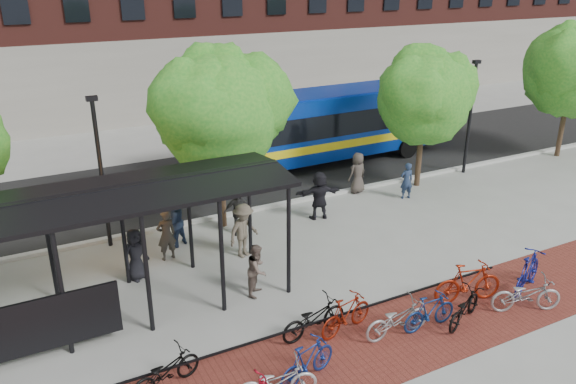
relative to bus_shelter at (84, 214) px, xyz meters
name	(u,v)px	position (x,y,z in m)	size (l,w,h in m)	color
ground	(341,244)	(8.13, 0.48, -3.00)	(160.00, 160.00, 0.00)	#9E9E99
asphalt_street	(247,174)	(8.13, 8.48, -2.99)	(160.00, 8.00, 0.01)	black
curb	(287,203)	(8.13, 4.48, -2.94)	(160.00, 0.25, 0.12)	#B7B7B2
brick_strip	(381,341)	(6.13, -4.52, -3.00)	(24.00, 3.00, 0.01)	maroon
bike_rack_rail	(319,336)	(4.83, -3.62, -3.00)	(12.00, 0.05, 0.95)	black
bus_shelter	(84,214)	(0.00, 0.00, 0.00)	(10.60, 3.07, 3.60)	black
tree_b	(220,105)	(5.23, 3.83, 1.46)	(5.15, 4.20, 6.47)	#382619
tree_c	(426,92)	(14.22, 3.83, 1.06)	(4.66, 3.80, 5.92)	#382619
tree_d	(574,66)	(23.23, 3.83, 1.47)	(5.39, 4.40, 6.55)	#382619
lamp_post_left	(101,169)	(1.13, 4.08, -0.25)	(0.35, 0.20, 5.12)	black
lamp_post_right	(470,114)	(17.13, 4.08, -0.25)	(0.35, 0.20, 5.12)	black
bus	(323,123)	(12.09, 8.38, -1.01)	(12.86, 3.24, 3.46)	#082C9A
bike_0	(165,371)	(0.84, -3.69, -2.54)	(0.61, 1.75, 0.92)	black
bike_2	(277,382)	(2.86, -5.16, -2.52)	(0.63, 1.81, 0.95)	#B7B7BA
bike_3	(307,362)	(3.75, -4.92, -2.48)	(0.49, 1.72, 1.04)	navy
bike_4	(314,318)	(4.74, -3.49, -2.50)	(0.66, 1.90, 1.00)	black
bike_5	(346,314)	(5.55, -3.76, -2.47)	(0.49, 1.74, 1.05)	maroon
bike_6	(397,319)	(6.62, -4.50, -2.50)	(0.66, 1.90, 1.00)	gray
bike_7	(430,312)	(7.55, -4.63, -2.50)	(0.47, 1.65, 0.99)	navy
bike_8	(464,307)	(8.53, -4.86, -2.54)	(0.61, 1.75, 0.92)	black
bike_9	(468,283)	(9.34, -4.15, -2.39)	(0.57, 2.02, 1.22)	maroon
bike_10	(526,295)	(10.42, -5.23, -2.49)	(0.68, 1.95, 1.03)	gray
bike_11	(528,273)	(11.27, -4.52, -2.39)	(0.58, 2.04, 1.23)	navy
pedestrian_0	(136,254)	(1.43, 1.43, -2.18)	(0.80, 0.52, 1.65)	black
pedestrian_1	(166,235)	(2.60, 2.22, -2.14)	(0.63, 0.41, 1.72)	#38322C
pedestrian_2	(174,221)	(3.09, 3.03, -2.10)	(0.87, 0.68, 1.80)	#21304E
pedestrian_3	(243,231)	(4.87, 1.26, -2.08)	(1.18, 0.68, 1.83)	brown
pedestrian_4	(238,212)	(5.36, 2.89, -2.16)	(0.99, 0.41, 1.69)	#2B2B2B
pedestrian_5	(319,195)	(8.57, 2.74, -2.07)	(1.72, 0.55, 1.86)	black
pedestrian_6	(358,173)	(11.34, 4.28, -2.13)	(0.85, 0.55, 1.74)	#453D37
pedestrian_7	(407,181)	(12.73, 2.81, -2.23)	(0.56, 0.37, 1.53)	navy
pedestrian_8	(257,270)	(4.31, -1.02, -2.22)	(0.76, 0.59, 1.56)	brown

